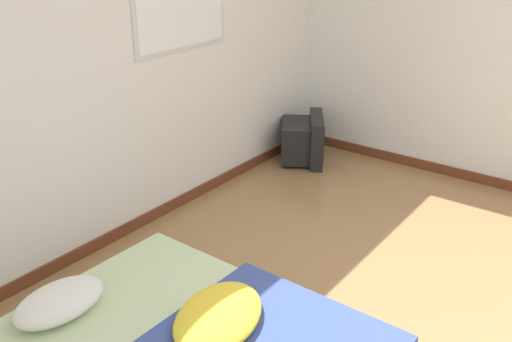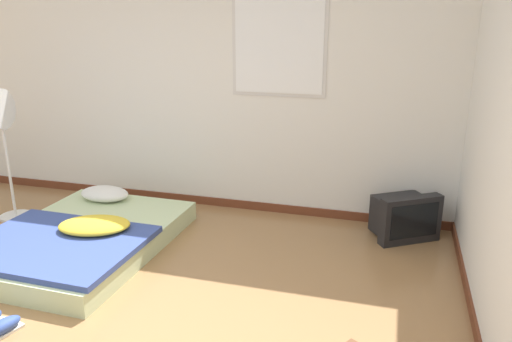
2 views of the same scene
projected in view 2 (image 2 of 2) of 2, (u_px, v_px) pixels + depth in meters
wall_back at (217, 89)px, 5.19m from camera, size 7.32×0.08×2.60m
mattress_bed at (81, 237)px, 4.47m from camera, size 1.42×1.93×0.33m
crt_tv at (403, 216)px, 4.69m from camera, size 0.66×0.62×0.44m
standing_fan at (2, 128)px, 4.95m from camera, size 0.32×0.41×1.34m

